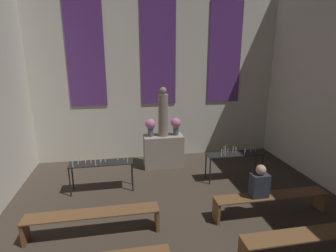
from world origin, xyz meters
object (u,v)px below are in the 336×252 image
object	(u,v)px
statue	(163,114)
pew_back_right	(271,200)
flower_vase_right	(176,125)
candle_rack_right	(235,156)
candle_rack_left	(101,166)
flower_vase_left	(150,126)
pew_back_left	(93,218)
person_seated	(260,183)
pew_third_right	(312,239)
altar	(163,151)

from	to	relation	value
statue	pew_back_right	world-z (taller)	statue
flower_vase_right	candle_rack_right	xyz separation A→B (m)	(1.38, -1.24, -0.64)
candle_rack_left	flower_vase_left	bearing A→B (deg)	41.87
flower_vase_right	candle_rack_right	size ratio (longest dim) A/B	0.34
pew_back_left	person_seated	size ratio (longest dim) A/B	3.54
flower_vase_right	pew_third_right	size ratio (longest dim) A/B	0.21
pew_third_right	flower_vase_right	bearing A→B (deg)	108.86
flower_vase_right	pew_back_right	bearing A→B (deg)	-64.12
flower_vase_left	pew_back_right	xyz separation A→B (m)	(2.22, -2.98, -0.95)
pew_back_right	flower_vase_left	bearing A→B (deg)	126.64
pew_back_left	person_seated	xyz separation A→B (m)	(3.36, 0.00, 0.43)
flower_vase_left	person_seated	bearing A→B (deg)	-57.29
candle_rack_right	candle_rack_left	bearing A→B (deg)	180.00
altar	candle_rack_right	distance (m)	2.16
candle_rack_left	person_seated	bearing A→B (deg)	-27.84
flower_vase_right	pew_back_right	world-z (taller)	flower_vase_right
statue	pew_third_right	bearing A→B (deg)	-66.60
flower_vase_right	candle_rack_right	distance (m)	1.96
flower_vase_right	candle_rack_left	xyz separation A→B (m)	(-2.15, -1.24, -0.64)
statue	flower_vase_left	distance (m)	0.53
pew_back_left	candle_rack_right	bearing A→B (deg)	25.84
pew_back_left	person_seated	distance (m)	3.39
flower_vase_right	pew_third_right	world-z (taller)	flower_vase_right
statue	pew_back_left	world-z (taller)	statue
flower_vase_right	pew_back_left	size ratio (longest dim) A/B	0.21
statue	pew_third_right	size ratio (longest dim) A/B	0.59
flower_vase_left	person_seated	distance (m)	3.58
pew_back_right	pew_third_right	bearing A→B (deg)	-90.00
candle_rack_left	person_seated	distance (m)	3.73
altar	statue	distance (m)	1.17
pew_third_right	person_seated	size ratio (longest dim) A/B	3.54
pew_third_right	person_seated	world-z (taller)	person_seated
pew_back_right	candle_rack_right	bearing A→B (deg)	92.22
flower_vase_right	person_seated	world-z (taller)	flower_vase_right
statue	pew_back_right	distance (m)	3.73
candle_rack_right	pew_back_left	xyz separation A→B (m)	(-3.59, -1.74, -0.31)
flower_vase_left	person_seated	world-z (taller)	flower_vase_left
altar	person_seated	size ratio (longest dim) A/B	1.69
pew_back_right	flower_vase_right	bearing A→B (deg)	115.88
altar	pew_third_right	size ratio (longest dim) A/B	0.48
altar	pew_back_right	distance (m)	3.50
candle_rack_left	candle_rack_right	size ratio (longest dim) A/B	1.00
person_seated	pew_back_left	bearing A→B (deg)	-180.00
statue	flower_vase_left	xyz separation A→B (m)	(-0.39, 0.00, -0.36)
altar	pew_back_left	xyz separation A→B (m)	(-1.83, -2.98, -0.13)
candle_rack_right	pew_back_left	size ratio (longest dim) A/B	0.63
flower_vase_right	pew_back_left	bearing A→B (deg)	-126.64
altar	flower_vase_left	bearing A→B (deg)	180.00
flower_vase_left	pew_back_left	bearing A→B (deg)	-115.88
candle_rack_left	pew_back_right	xyz separation A→B (m)	(3.60, -1.74, -0.31)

